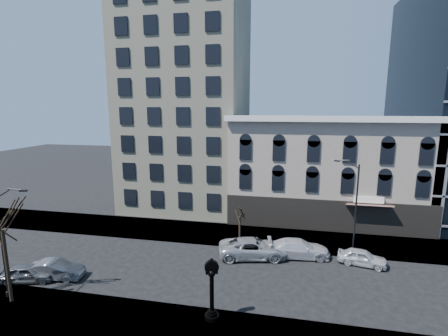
% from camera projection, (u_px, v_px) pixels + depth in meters
% --- Properties ---
extents(ground, '(160.00, 160.00, 0.00)m').
position_uv_depth(ground, '(191.00, 270.00, 27.11)').
color(ground, black).
rests_on(ground, ground).
extents(sidewalk_far, '(160.00, 6.00, 0.12)m').
position_uv_depth(sidewalk_far, '(213.00, 233.00, 34.81)').
color(sidewalk_far, '#9C9B8D').
rests_on(sidewalk_far, ground).
extents(sidewalk_near, '(160.00, 6.00, 0.12)m').
position_uv_depth(sidewalk_near, '(152.00, 333.00, 19.39)').
color(sidewalk_near, '#9C9B8D').
rests_on(sidewalk_near, ground).
extents(cream_tower, '(15.90, 15.40, 42.50)m').
position_uv_depth(cream_tower, '(186.00, 62.00, 42.94)').
color(cream_tower, beige).
rests_on(cream_tower, ground).
extents(victorian_row, '(22.60, 11.19, 12.50)m').
position_uv_depth(victorian_row, '(325.00, 170.00, 39.00)').
color(victorian_row, gray).
rests_on(victorian_row, ground).
extents(street_clock, '(0.94, 0.94, 4.12)m').
position_uv_depth(street_clock, '(212.00, 291.00, 20.34)').
color(street_clock, black).
rests_on(street_clock, sidewalk_near).
extents(street_lamp_near, '(2.06, 0.67, 8.06)m').
position_uv_depth(street_lamp_near, '(7.00, 215.00, 22.00)').
color(street_lamp_near, black).
rests_on(street_lamp_near, sidewalk_near).
extents(street_lamp_far, '(2.18, 0.99, 8.77)m').
position_uv_depth(street_lamp_far, '(350.00, 182.00, 29.30)').
color(street_lamp_far, black).
rests_on(street_lamp_far, sidewalk_far).
extents(bare_tree_near, '(4.92, 4.92, 8.44)m').
position_uv_depth(bare_tree_near, '(0.00, 213.00, 21.35)').
color(bare_tree_near, '#2E2317').
rests_on(bare_tree_near, sidewalk_near).
extents(bare_tree_far, '(2.35, 2.35, 4.03)m').
position_uv_depth(bare_tree_far, '(240.00, 212.00, 32.23)').
color(bare_tree_far, '#2E2317').
rests_on(bare_tree_far, sidewalk_far).
extents(car_near_a, '(4.41, 2.78, 1.40)m').
position_uv_depth(car_near_a, '(28.00, 273.00, 25.21)').
color(car_near_a, '#595B60').
rests_on(car_near_a, ground).
extents(car_near_b, '(4.56, 2.19, 1.44)m').
position_uv_depth(car_near_b, '(55.00, 270.00, 25.62)').
color(car_near_b, '#595B60').
rests_on(car_near_b, ground).
extents(car_far_a, '(6.61, 4.03, 1.71)m').
position_uv_depth(car_far_a, '(253.00, 248.00, 29.24)').
color(car_far_a, '#A5A8AD').
rests_on(car_far_a, ground).
extents(car_far_b, '(5.82, 2.99, 1.61)m').
position_uv_depth(car_far_b, '(299.00, 248.00, 29.31)').
color(car_far_b, silver).
rests_on(car_far_b, ground).
extents(car_far_c, '(4.27, 2.45, 1.37)m').
position_uv_depth(car_far_c, '(362.00, 257.00, 27.84)').
color(car_far_c, silver).
rests_on(car_far_c, ground).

